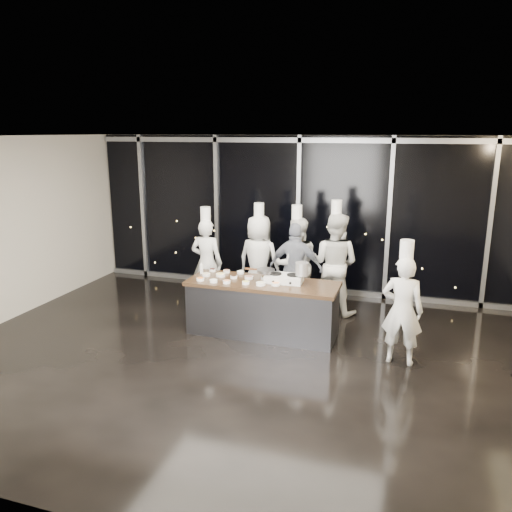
# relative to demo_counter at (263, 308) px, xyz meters

# --- Properties ---
(ground) EXTENTS (9.00, 9.00, 0.00)m
(ground) POSITION_rel_demo_counter_xyz_m (0.00, -0.90, -0.45)
(ground) COLOR black
(ground) RESTS_ON ground
(room_shell) EXTENTS (9.02, 7.02, 3.21)m
(room_shell) POSITION_rel_demo_counter_xyz_m (0.18, -0.90, 1.79)
(room_shell) COLOR #BEB5A2
(room_shell) RESTS_ON ground
(window_wall) EXTENTS (8.90, 0.11, 3.20)m
(window_wall) POSITION_rel_demo_counter_xyz_m (0.00, 2.53, 1.14)
(window_wall) COLOR black
(window_wall) RESTS_ON ground
(demo_counter) EXTENTS (2.46, 0.86, 0.90)m
(demo_counter) POSITION_rel_demo_counter_xyz_m (0.00, 0.00, 0.00)
(demo_counter) COLOR #39393E
(demo_counter) RESTS_ON ground
(stove) EXTENTS (0.62, 0.41, 0.14)m
(stove) POSITION_rel_demo_counter_xyz_m (0.33, 0.10, 0.51)
(stove) COLOR silver
(stove) RESTS_ON demo_counter
(frying_pan) EXTENTS (0.51, 0.31, 0.05)m
(frying_pan) POSITION_rel_demo_counter_xyz_m (0.01, 0.09, 0.61)
(frying_pan) COLOR slate
(frying_pan) RESTS_ON stove
(stock_pot) EXTENTS (0.22, 0.22, 0.21)m
(stock_pot) POSITION_rel_demo_counter_xyz_m (0.62, 0.10, 0.69)
(stock_pot) COLOR #BCBCBF
(stock_pot) RESTS_ON stove
(prep_bowls) EXTENTS (1.40, 0.73, 0.05)m
(prep_bowls) POSITION_rel_demo_counter_xyz_m (-0.47, 0.00, 0.47)
(prep_bowls) COLOR white
(prep_bowls) RESTS_ON demo_counter
(squeeze_bottle) EXTENTS (0.06, 0.06, 0.21)m
(squeeze_bottle) POSITION_rel_demo_counter_xyz_m (-1.14, 0.14, 0.54)
(squeeze_bottle) COLOR white
(squeeze_bottle) RESTS_ON demo_counter
(chef_far_left) EXTENTS (0.62, 0.41, 1.91)m
(chef_far_left) POSITION_rel_demo_counter_xyz_m (-1.43, 1.03, 0.41)
(chef_far_left) COLOR silver
(chef_far_left) RESTS_ON ground
(chef_left) EXTENTS (0.94, 0.69, 1.98)m
(chef_left) POSITION_rel_demo_counter_xyz_m (-0.50, 1.39, 0.43)
(chef_left) COLOR silver
(chef_left) RESTS_ON ground
(chef_center) EXTENTS (1.04, 0.94, 1.98)m
(chef_center) POSITION_rel_demo_counter_xyz_m (0.24, 1.33, 0.43)
(chef_center) COLOR silver
(chef_center) RESTS_ON ground
(guest) EXTENTS (0.99, 0.43, 1.68)m
(guest) POSITION_rel_demo_counter_xyz_m (0.27, 1.17, 0.39)
(guest) COLOR #15203B
(guest) RESTS_ON ground
(chef_right) EXTENTS (1.04, 0.90, 2.10)m
(chef_right) POSITION_rel_demo_counter_xyz_m (0.94, 1.39, 0.49)
(chef_right) COLOR silver
(chef_right) RESTS_ON ground
(chef_side) EXTENTS (0.61, 0.43, 1.82)m
(chef_side) POSITION_rel_demo_counter_xyz_m (2.20, -0.40, 0.37)
(chef_side) COLOR silver
(chef_side) RESTS_ON ground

